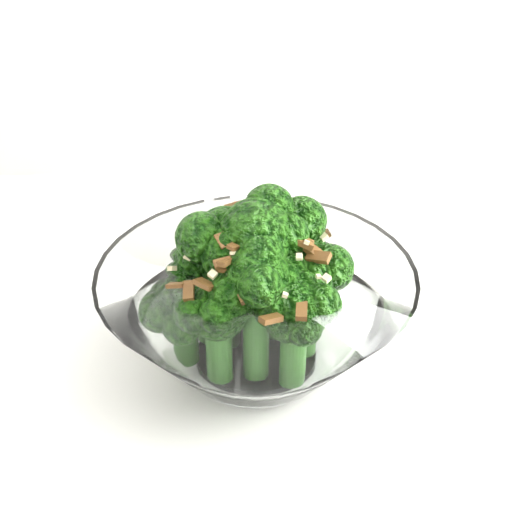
{
  "coord_description": "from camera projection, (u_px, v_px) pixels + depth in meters",
  "views": [
    {
      "loc": [
        0.12,
        -0.31,
        1.05
      ],
      "look_at": [
        0.12,
        0.04,
        0.83
      ],
      "focal_mm": 50.0,
      "sensor_mm": 36.0,
      "label": 1
    }
  ],
  "objects": [
    {
      "name": "broccoli_dish",
      "position": [
        256.0,
        305.0,
        0.43
      ],
      "size": [
        0.19,
        0.19,
        0.12
      ],
      "color": "white",
      "rests_on": "table"
    }
  ]
}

